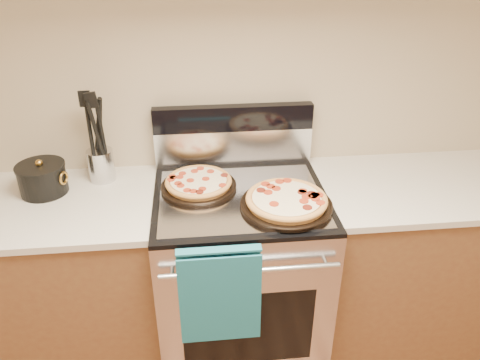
{
  "coord_description": "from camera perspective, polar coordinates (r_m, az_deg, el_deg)",
  "views": [
    {
      "loc": [
        -0.19,
        -0.11,
        1.97
      ],
      "look_at": [
        -0.01,
        1.55,
        1.05
      ],
      "focal_mm": 35.0,
      "sensor_mm": 36.0,
      "label": 1
    }
  ],
  "objects": [
    {
      "name": "countertop_right",
      "position": [
        2.35,
        21.84,
        -0.66
      ],
      "size": [
        1.02,
        0.64,
        0.03
      ],
      "primitive_type": "cube",
      "color": "beige",
      "rests_on": "cabinet_right"
    },
    {
      "name": "utensil_crock",
      "position": [
        2.26,
        -16.54,
        1.76
      ],
      "size": [
        0.14,
        0.14,
        0.15
      ],
      "primitive_type": "cylinder",
      "rotation": [
        0.0,
        0.0,
        0.2
      ],
      "color": "silver",
      "rests_on": "countertop_left"
    },
    {
      "name": "countertop_left",
      "position": [
        2.2,
        -23.52,
        -3.04
      ],
      "size": [
        1.02,
        0.64,
        0.03
      ],
      "primitive_type": "cube",
      "color": "beige",
      "rests_on": "cabinet_left"
    },
    {
      "name": "oven_window",
      "position": [
        2.09,
        1.04,
        -17.71
      ],
      "size": [
        0.56,
        0.01,
        0.4
      ],
      "primitive_type": "cube",
      "color": "black",
      "rests_on": "range_body"
    },
    {
      "name": "pepperoni_pizza_front",
      "position": [
        1.96,
        5.68,
        -2.64
      ],
      "size": [
        0.48,
        0.48,
        0.05
      ],
      "primitive_type": null,
      "rotation": [
        0.0,
        0.0,
        0.33
      ],
      "color": "#C87F3D",
      "rests_on": "foil_sheet"
    },
    {
      "name": "foil_sheet",
      "position": [
        2.03,
        0.12,
        -2.15
      ],
      "size": [
        0.7,
        0.55,
        0.01
      ],
      "primitive_type": "cube",
      "color": "gray",
      "rests_on": "cooktop"
    },
    {
      "name": "cabinet_right",
      "position": [
        2.59,
        20.0,
        -9.47
      ],
      "size": [
        1.0,
        0.62,
        0.88
      ],
      "primitive_type": "cube",
      "color": "brown",
      "rests_on": "ground"
    },
    {
      "name": "backsplash_upper",
      "position": [
        2.23,
        -0.82,
        7.58
      ],
      "size": [
        0.76,
        0.06,
        0.12
      ],
      "primitive_type": "cube",
      "color": "black",
      "rests_on": "backsplash_lower"
    },
    {
      "name": "cabinet_left",
      "position": [
        2.46,
        -21.43,
        -12.11
      ],
      "size": [
        1.0,
        0.62,
        0.88
      ],
      "primitive_type": "cube",
      "color": "brown",
      "rests_on": "ground"
    },
    {
      "name": "oven_handle",
      "position": [
        1.82,
        1.3,
        -11.05
      ],
      "size": [
        0.7,
        0.03,
        0.03
      ],
      "primitive_type": "cylinder",
      "rotation": [
        0.0,
        1.57,
        0.0
      ],
      "color": "silver",
      "rests_on": "range_body"
    },
    {
      "name": "cooktop",
      "position": [
        2.06,
        0.03,
        -2.03
      ],
      "size": [
        0.76,
        0.68,
        0.02
      ],
      "primitive_type": "cube",
      "color": "black",
      "rests_on": "range_body"
    },
    {
      "name": "wall_back",
      "position": [
        2.21,
        -0.96,
        12.55
      ],
      "size": [
        4.0,
        0.0,
        4.0
      ],
      "primitive_type": "plane",
      "rotation": [
        1.57,
        0.0,
        0.0
      ],
      "color": "tan",
      "rests_on": "ground"
    },
    {
      "name": "pepperoni_pizza_back",
      "position": [
        2.1,
        -5.07,
        -0.42
      ],
      "size": [
        0.37,
        0.37,
        0.04
      ],
      "primitive_type": null,
      "rotation": [
        0.0,
        0.0,
        0.11
      ],
      "color": "#C87F3D",
      "rests_on": "foil_sheet"
    },
    {
      "name": "dish_towel",
      "position": [
        1.88,
        -2.47,
        -13.63
      ],
      "size": [
        0.32,
        0.05,
        0.42
      ],
      "primitive_type": null,
      "color": "#166F70",
      "rests_on": "oven_handle"
    },
    {
      "name": "saucepan",
      "position": [
        2.25,
        -22.91,
        0.03
      ],
      "size": [
        0.26,
        0.26,
        0.12
      ],
      "primitive_type": "cylinder",
      "rotation": [
        0.0,
        0.0,
        -0.34
      ],
      "color": "black",
      "rests_on": "countertop_left"
    },
    {
      "name": "backsplash_lower",
      "position": [
        2.29,
        -0.8,
        4.08
      ],
      "size": [
        0.76,
        0.06,
        0.18
      ],
      "primitive_type": "cube",
      "color": "silver",
      "rests_on": "cooktop"
    },
    {
      "name": "range_body",
      "position": [
        2.33,
        0.02,
        -11.77
      ],
      "size": [
        0.76,
        0.68,
        0.9
      ],
      "primitive_type": "cube",
      "color": "#B7B7BC",
      "rests_on": "ground"
    }
  ]
}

